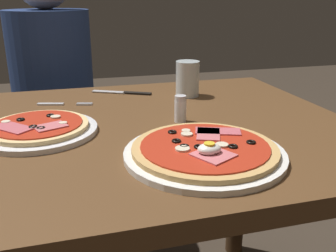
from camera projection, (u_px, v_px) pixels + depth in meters
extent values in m
cube|color=brown|center=(130.00, 133.00, 0.92)|extent=(1.10, 0.85, 0.04)
cylinder|color=#3C2715|center=(238.00, 177.00, 1.50)|extent=(0.07, 0.07, 0.69)
cylinder|color=white|center=(204.00, 154.00, 0.73)|extent=(0.32, 0.32, 0.01)
cylinder|color=tan|center=(205.00, 149.00, 0.73)|extent=(0.29, 0.29, 0.01)
cylinder|color=#B72D19|center=(205.00, 146.00, 0.73)|extent=(0.25, 0.25, 0.00)
torus|color=black|center=(172.00, 132.00, 0.79)|extent=(0.02, 0.02, 0.00)
torus|color=black|center=(251.00, 142.00, 0.74)|extent=(0.02, 0.02, 0.00)
torus|color=black|center=(184.00, 146.00, 0.72)|extent=(0.02, 0.02, 0.00)
torus|color=black|center=(199.00, 147.00, 0.71)|extent=(0.02, 0.02, 0.00)
torus|color=black|center=(176.00, 141.00, 0.74)|extent=(0.02, 0.02, 0.00)
torus|color=black|center=(233.00, 146.00, 0.72)|extent=(0.02, 0.02, 0.00)
cube|color=#D16B70|center=(213.00, 155.00, 0.68)|extent=(0.09, 0.09, 0.00)
cube|color=#C65B66|center=(218.00, 131.00, 0.80)|extent=(0.10, 0.07, 0.00)
cube|color=#D16B70|center=(208.00, 134.00, 0.78)|extent=(0.07, 0.09, 0.00)
cylinder|color=beige|center=(182.00, 149.00, 0.70)|extent=(0.03, 0.03, 0.00)
cylinder|color=beige|center=(187.00, 134.00, 0.78)|extent=(0.02, 0.02, 0.00)
cylinder|color=beige|center=(186.00, 131.00, 0.80)|extent=(0.02, 0.02, 0.00)
cylinder|color=beige|center=(222.00, 145.00, 0.72)|extent=(0.03, 0.03, 0.00)
ellipsoid|color=white|center=(209.00, 149.00, 0.68)|extent=(0.04, 0.03, 0.02)
cylinder|color=yellow|center=(209.00, 144.00, 0.68)|extent=(0.02, 0.02, 0.00)
cylinder|color=white|center=(38.00, 132.00, 0.85)|extent=(0.27, 0.27, 0.01)
cylinder|color=#E5C17F|center=(38.00, 127.00, 0.85)|extent=(0.23, 0.23, 0.01)
cylinder|color=#B72D19|center=(37.00, 124.00, 0.85)|extent=(0.20, 0.20, 0.00)
torus|color=black|center=(41.00, 128.00, 0.81)|extent=(0.02, 0.02, 0.00)
torus|color=black|center=(33.00, 127.00, 0.82)|extent=(0.02, 0.02, 0.00)
torus|color=black|center=(33.00, 127.00, 0.82)|extent=(0.02, 0.02, 0.00)
torus|color=black|center=(50.00, 115.00, 0.90)|extent=(0.02, 0.02, 0.00)
torus|color=black|center=(21.00, 119.00, 0.87)|extent=(0.02, 0.02, 0.00)
cube|color=#D16B70|center=(50.00, 126.00, 0.83)|extent=(0.08, 0.07, 0.00)
cube|color=#C65B66|center=(13.00, 128.00, 0.82)|extent=(0.10, 0.10, 0.00)
cylinder|color=beige|center=(55.00, 117.00, 0.89)|extent=(0.02, 0.02, 0.00)
cylinder|color=beige|center=(6.00, 122.00, 0.85)|extent=(0.02, 0.02, 0.00)
cylinder|color=beige|center=(63.00, 123.00, 0.84)|extent=(0.02, 0.02, 0.00)
cylinder|color=silver|center=(187.00, 79.00, 1.16)|extent=(0.07, 0.07, 0.11)
cylinder|color=silver|center=(187.00, 87.00, 1.17)|extent=(0.06, 0.06, 0.05)
cube|color=silver|center=(51.00, 104.00, 1.08)|extent=(0.08, 0.03, 0.00)
cube|color=silver|center=(84.00, 105.00, 1.07)|extent=(0.04, 0.01, 0.00)
cube|color=silver|center=(84.00, 104.00, 1.08)|extent=(0.04, 0.01, 0.00)
cube|color=silver|center=(85.00, 104.00, 1.08)|extent=(0.04, 0.01, 0.00)
cube|color=silver|center=(85.00, 103.00, 1.09)|extent=(0.04, 0.01, 0.00)
cube|color=silver|center=(109.00, 92.00, 1.21)|extent=(0.11, 0.07, 0.00)
cube|color=black|center=(137.00, 93.00, 1.19)|extent=(0.09, 0.06, 0.01)
cylinder|color=white|center=(180.00, 111.00, 0.93)|extent=(0.03, 0.03, 0.05)
cylinder|color=silver|center=(180.00, 98.00, 0.92)|extent=(0.03, 0.03, 0.01)
cylinder|color=black|center=(64.00, 186.00, 1.67)|extent=(0.29, 0.29, 0.46)
cylinder|color=navy|center=(52.00, 77.00, 1.50)|extent=(0.32, 0.32, 0.52)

